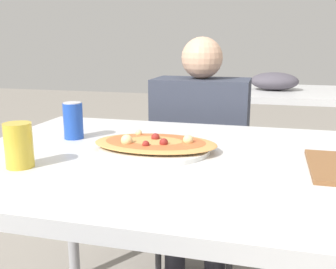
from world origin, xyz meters
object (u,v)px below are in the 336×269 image
object	(u,v)px
person_seated	(200,138)
soda_can	(73,121)
chair_far_seated	(203,169)
pizza_main	(155,145)
dining_table	(182,179)
drink_glass	(19,145)

from	to	relation	value
person_seated	soda_can	bearing A→B (deg)	59.16
chair_far_seated	pizza_main	bearing A→B (deg)	88.20
chair_far_seated	soda_can	bearing A→B (deg)	63.38
dining_table	drink_glass	bearing A→B (deg)	-152.61
soda_can	drink_glass	size ratio (longest dim) A/B	1.05
chair_far_seated	pizza_main	xyz separation A→B (m)	(-0.02, -0.76, 0.32)
dining_table	person_seated	bearing A→B (deg)	95.81
dining_table	person_seated	world-z (taller)	person_seated
dining_table	soda_can	size ratio (longest dim) A/B	10.60
dining_table	chair_far_seated	world-z (taller)	chair_far_seated
dining_table	person_seated	size ratio (longest dim) A/B	1.18
chair_far_seated	drink_glass	size ratio (longest dim) A/B	6.93
person_seated	dining_table	bearing A→B (deg)	95.81
dining_table	pizza_main	distance (m)	0.13
dining_table	chair_far_seated	size ratio (longest dim) A/B	1.60
dining_table	pizza_main	world-z (taller)	pizza_main
chair_far_seated	person_seated	xyz separation A→B (m)	(0.00, -0.11, 0.19)
drink_glass	pizza_main	bearing A→B (deg)	38.57
chair_far_seated	drink_glass	xyz separation A→B (m)	(-0.33, -1.00, 0.36)
chair_far_seated	drink_glass	distance (m)	1.11
person_seated	pizza_main	xyz separation A→B (m)	(-0.02, -0.65, 0.13)
chair_far_seated	soda_can	xyz separation A→B (m)	(-0.34, -0.68, 0.37)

